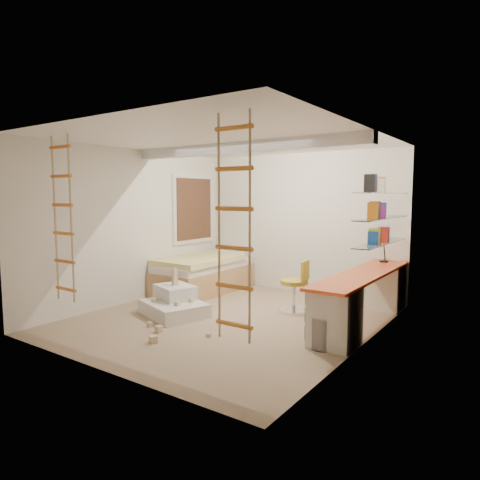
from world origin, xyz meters
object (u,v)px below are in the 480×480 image
Objects in this scene: desk at (363,297)px; bed at (204,274)px; play_platform at (174,304)px; swivel_chair at (296,293)px.

desk reaches higher than bed.
play_platform is at bearing -155.79° from desk.
swivel_chair is at bearing 38.29° from play_platform.
bed is 2.16m from swivel_chair.
bed is 1.65m from play_platform.
play_platform is (0.66, -1.51, -0.16)m from bed.
swivel_chair reaches higher than bed.
play_platform is at bearing -141.71° from swivel_chair.
swivel_chair is (2.13, -0.34, -0.02)m from bed.
desk is 1.40× the size of bed.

